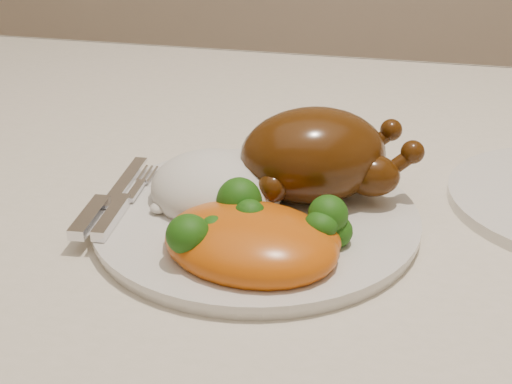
# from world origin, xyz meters

# --- Properties ---
(dining_table) EXTENTS (1.60, 0.90, 0.76)m
(dining_table) POSITION_xyz_m (0.00, 0.00, 0.67)
(dining_table) COLOR brown
(dining_table) RESTS_ON floor
(tablecloth) EXTENTS (1.73, 1.03, 0.18)m
(tablecloth) POSITION_xyz_m (0.00, 0.00, 0.74)
(tablecloth) COLOR beige
(tablecloth) RESTS_ON dining_table
(dinner_plate) EXTENTS (0.36, 0.36, 0.01)m
(dinner_plate) POSITION_xyz_m (0.02, -0.04, 0.77)
(dinner_plate) COLOR silver
(dinner_plate) RESTS_ON tablecloth
(roast_chicken) EXTENTS (0.18, 0.14, 0.08)m
(roast_chicken) POSITION_xyz_m (0.07, 0.00, 0.82)
(roast_chicken) COLOR #4F2708
(roast_chicken) RESTS_ON dinner_plate
(rice_mound) EXTENTS (0.15, 0.15, 0.06)m
(rice_mound) POSITION_xyz_m (-0.02, -0.03, 0.79)
(rice_mound) COLOR white
(rice_mound) RESTS_ON dinner_plate
(mac_and_cheese) EXTENTS (0.16, 0.13, 0.06)m
(mac_and_cheese) POSITION_xyz_m (0.04, -0.11, 0.79)
(mac_and_cheese) COLOR #D5620D
(mac_and_cheese) RESTS_ON dinner_plate
(cutlery) EXTENTS (0.04, 0.16, 0.01)m
(cutlery) POSITION_xyz_m (-0.10, -0.07, 0.79)
(cutlery) COLOR silver
(cutlery) RESTS_ON dinner_plate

